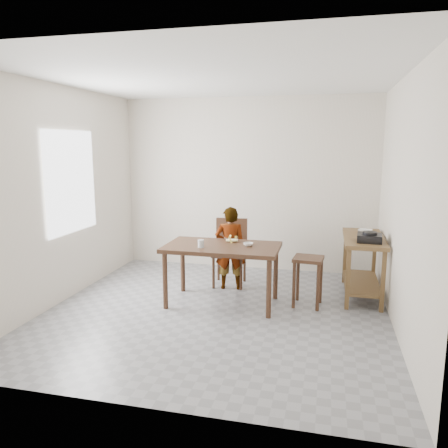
% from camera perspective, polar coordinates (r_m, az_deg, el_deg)
% --- Properties ---
extents(floor, '(4.00, 4.00, 0.04)m').
position_cam_1_polar(floor, '(5.34, -1.02, -11.60)').
color(floor, gray).
rests_on(floor, ground).
extents(ceiling, '(4.00, 4.00, 0.04)m').
position_cam_1_polar(ceiling, '(5.01, -1.12, 18.91)').
color(ceiling, white).
rests_on(ceiling, wall_back).
extents(wall_back, '(4.00, 0.04, 2.70)m').
position_cam_1_polar(wall_back, '(6.95, 3.11, 5.17)').
color(wall_back, beige).
rests_on(wall_back, ground).
extents(wall_front, '(4.00, 0.04, 2.70)m').
position_cam_1_polar(wall_front, '(3.10, -10.45, -1.44)').
color(wall_front, beige).
rests_on(wall_front, ground).
extents(wall_left, '(0.04, 4.00, 2.70)m').
position_cam_1_polar(wall_left, '(5.83, -20.72, 3.53)').
color(wall_left, beige).
rests_on(wall_left, ground).
extents(wall_right, '(0.04, 4.00, 2.70)m').
position_cam_1_polar(wall_right, '(4.89, 22.50, 2.23)').
color(wall_right, beige).
rests_on(wall_right, ground).
extents(window_pane, '(0.02, 1.10, 1.30)m').
position_cam_1_polar(window_pane, '(5.95, -19.33, 5.20)').
color(window_pane, white).
rests_on(window_pane, wall_left).
extents(dining_table, '(1.40, 0.80, 0.75)m').
position_cam_1_polar(dining_table, '(5.48, -0.24, -6.63)').
color(dining_table, '#3D2518').
rests_on(dining_table, floor).
extents(prep_counter, '(0.50, 1.20, 0.80)m').
position_cam_1_polar(prep_counter, '(6.02, 17.60, -5.31)').
color(prep_counter, brown).
rests_on(prep_counter, floor).
extents(child, '(0.46, 0.35, 1.15)m').
position_cam_1_polar(child, '(5.99, 0.81, -3.17)').
color(child, white).
rests_on(child, floor).
extents(dining_chair, '(0.48, 0.48, 0.93)m').
position_cam_1_polar(dining_chair, '(6.17, 0.71, -3.81)').
color(dining_chair, '#3D2518').
rests_on(dining_chair, floor).
extents(stool, '(0.38, 0.38, 0.62)m').
position_cam_1_polar(stool, '(5.53, 10.86, -7.38)').
color(stool, '#3D2518').
rests_on(stool, floor).
extents(glass_tumbler, '(0.08, 0.08, 0.09)m').
position_cam_1_polar(glass_tumbler, '(5.27, -3.03, -2.58)').
color(glass_tumbler, silver).
rests_on(glass_tumbler, dining_table).
extents(small_bowl, '(0.14, 0.14, 0.04)m').
position_cam_1_polar(small_bowl, '(5.36, 3.18, -2.66)').
color(small_bowl, silver).
rests_on(small_bowl, dining_table).
extents(banana, '(0.18, 0.13, 0.06)m').
position_cam_1_polar(banana, '(5.54, 1.04, -2.10)').
color(banana, '#F0C351').
rests_on(banana, dining_table).
extents(serving_bowl, '(0.23, 0.23, 0.05)m').
position_cam_1_polar(serving_bowl, '(6.17, 17.95, -0.91)').
color(serving_bowl, silver).
rests_on(serving_bowl, prep_counter).
extents(gas_burner, '(0.31, 0.31, 0.10)m').
position_cam_1_polar(gas_burner, '(5.63, 18.47, -1.74)').
color(gas_burner, black).
rests_on(gas_burner, prep_counter).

